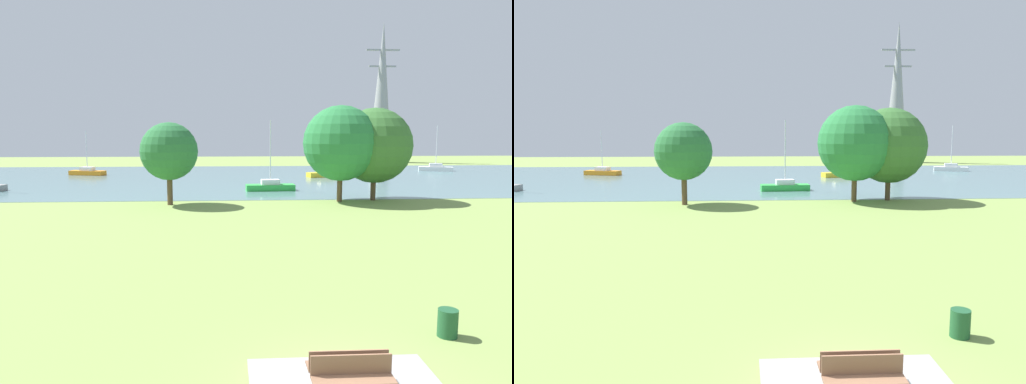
% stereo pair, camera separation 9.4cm
% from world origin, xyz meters
% --- Properties ---
extents(ground_plane, '(160.00, 160.00, 0.00)m').
position_xyz_m(ground_plane, '(0.00, 22.00, 0.00)').
color(ground_plane, '#7F994C').
extents(bench_facing_water, '(1.80, 0.48, 0.89)m').
position_xyz_m(bench_facing_water, '(0.00, 0.27, 0.47)').
color(bench_facing_water, tan).
rests_on(bench_facing_water, concrete_pad).
extents(bench_facing_inland, '(1.80, 0.48, 0.89)m').
position_xyz_m(bench_facing_inland, '(0.00, -0.27, 0.47)').
color(bench_facing_inland, tan).
rests_on(bench_facing_inland, concrete_pad).
extents(litter_bin, '(0.56, 0.56, 0.80)m').
position_xyz_m(litter_bin, '(3.57, 2.81, 0.40)').
color(litter_bin, '#1E512D').
rests_on(litter_bin, ground).
extents(water_surface, '(140.00, 40.00, 0.02)m').
position_xyz_m(water_surface, '(0.00, 50.00, 0.01)').
color(water_surface, slate).
rests_on(water_surface, ground).
extents(sailboat_yellow, '(5.02, 2.67, 7.88)m').
position_xyz_m(sailboat_yellow, '(9.95, 50.41, 0.47)').
color(sailboat_yellow, yellow).
rests_on(sailboat_yellow, water_surface).
extents(sailboat_white, '(5.02, 3.03, 6.69)m').
position_xyz_m(sailboat_white, '(28.34, 58.88, 0.46)').
color(sailboat_white, white).
rests_on(sailboat_white, water_surface).
extents(sailboat_orange, '(5.03, 2.78, 5.90)m').
position_xyz_m(sailboat_orange, '(-21.50, 54.86, 0.45)').
color(sailboat_orange, orange).
rests_on(sailboat_orange, water_surface).
extents(sailboat_green, '(4.88, 1.78, 6.92)m').
position_xyz_m(sailboat_green, '(1.56, 36.64, 0.46)').
color(sailboat_green, green).
rests_on(sailboat_green, water_surface).
extents(tree_east_far, '(4.58, 4.58, 6.56)m').
position_xyz_m(tree_east_far, '(-7.28, 28.03, 4.26)').
color(tree_east_far, brown).
rests_on(tree_east_far, ground).
extents(tree_mid_shore, '(6.26, 6.26, 7.99)m').
position_xyz_m(tree_mid_shore, '(6.69, 29.05, 4.85)').
color(tree_mid_shore, brown).
rests_on(tree_mid_shore, ground).
extents(tree_west_far, '(6.35, 6.35, 7.82)m').
position_xyz_m(tree_west_far, '(9.75, 29.71, 4.64)').
color(tree_west_far, brown).
rests_on(tree_west_far, ground).
extents(electricity_pylon, '(6.40, 4.40, 26.34)m').
position_xyz_m(electricity_pylon, '(26.72, 80.11, 13.18)').
color(electricity_pylon, gray).
rests_on(electricity_pylon, ground).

